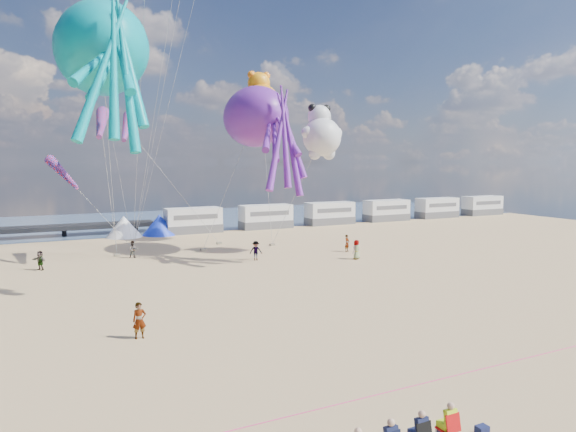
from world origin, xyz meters
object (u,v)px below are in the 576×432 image
at_px(kite_panda, 322,137).
at_px(kite_octopus_teal, 102,49).
at_px(motorhome_5, 482,205).
at_px(motorhome_3, 386,210).
at_px(sandbag_b, 203,250).
at_px(tent_white, 124,227).
at_px(cooler_navy, 482,430).
at_px(beachgoer_2, 256,251).
at_px(kite_teddy_orange, 261,103).
at_px(motorhome_4, 437,208).
at_px(motorhome_2, 330,213).
at_px(beachgoer_0, 357,250).
at_px(kite_octopus_purple, 255,117).
at_px(motorhome_0, 193,220).
at_px(sandbag_a, 117,255).
at_px(tent_blue, 160,225).
at_px(windsock_left, 101,124).
at_px(beachgoer_1, 133,249).
at_px(standing_person, 139,320).
at_px(beachgoer_5, 347,243).
at_px(sandbag_c, 272,245).
at_px(motorhome_1, 266,217).
at_px(sandbag_d, 219,243).
at_px(windsock_right, 63,173).
at_px(beachgoer_4, 40,260).
at_px(windsock_mid, 127,128).
at_px(sandbag_e, 133,249).

bearing_deg(kite_panda, kite_octopus_teal, -173.65).
xyz_separation_m(motorhome_5, kite_octopus_teal, (-59.61, -19.96, 14.93)).
height_order(motorhome_3, kite_panda, kite_panda).
bearing_deg(sandbag_b, tent_white, 112.85).
relative_size(cooler_navy, beachgoer_2, 0.23).
distance_m(kite_panda, kite_teddy_orange, 9.94).
bearing_deg(motorhome_4, motorhome_2, 180.00).
relative_size(motorhome_5, beachgoer_0, 3.91).
xyz_separation_m(motorhome_5, kite_octopus_purple, (-45.76, -15.22, 11.07)).
distance_m(motorhome_0, sandbag_a, 15.99).
distance_m(motorhome_2, tent_blue, 23.00).
bearing_deg(windsock_left, motorhome_2, 36.85).
relative_size(beachgoer_1, kite_panda, 0.25).
height_order(motorhome_5, kite_panda, kite_panda).
xyz_separation_m(motorhome_0, standing_person, (-12.66, -34.98, -0.62)).
relative_size(motorhome_0, beachgoer_0, 3.91).
relative_size(cooler_navy, kite_teddy_orange, 0.06).
bearing_deg(beachgoer_5, beachgoer_0, -139.01).
bearing_deg(sandbag_c, kite_teddy_orange, 85.99).
distance_m(motorhome_1, sandbag_d, 13.57).
bearing_deg(motorhome_4, beachgoer_2, -153.12).
height_order(sandbag_a, kite_teddy_orange, kite_teddy_orange).
height_order(motorhome_5, windsock_right, windsock_right).
distance_m(tent_white, beachgoer_4, 17.77).
relative_size(sandbag_b, kite_panda, 0.08).
relative_size(motorhome_3, windsock_right, 1.35).
distance_m(beachgoer_1, kite_octopus_purple, 16.26).
distance_m(motorhome_5, sandbag_d, 48.51).
xyz_separation_m(tent_white, sandbag_b, (5.33, -12.65, -1.09)).
xyz_separation_m(motorhome_3, sandbag_a, (-38.97, -12.01, -1.39)).
bearing_deg(tent_blue, motorhome_3, 0.00).
distance_m(motorhome_0, kite_octopus_teal, 27.71).
distance_m(motorhome_1, kite_octopus_teal, 32.99).
distance_m(beachgoer_1, beachgoer_5, 19.52).
xyz_separation_m(sandbag_a, sandbag_c, (14.95, -0.86, 0.00)).
height_order(tent_white, beachgoer_4, tent_white).
height_order(beachgoer_2, windsock_mid, windsock_mid).
xyz_separation_m(beachgoer_1, sandbag_a, (-1.17, 1.47, -0.65)).
xyz_separation_m(sandbag_d, kite_octopus_teal, (-12.07, -10.41, 16.32)).
height_order(motorhome_5, tent_white, motorhome_5).
xyz_separation_m(kite_panda, kite_teddy_orange, (-2.15, 8.92, 3.82)).
height_order(tent_blue, sandbag_b, tent_blue).
xyz_separation_m(sandbag_c, sandbag_e, (-13.10, 3.52, 0.00)).
bearing_deg(sandbag_b, kite_panda, -32.11).
distance_m(beachgoer_2, kite_octopus_teal, 19.74).
relative_size(kite_teddy_orange, windsock_right, 1.36).
bearing_deg(cooler_navy, sandbag_a, 98.76).
bearing_deg(motorhome_5, motorhome_0, 180.00).
bearing_deg(kite_panda, windsock_right, 166.71).
bearing_deg(sandbag_a, motorhome_2, 22.17).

